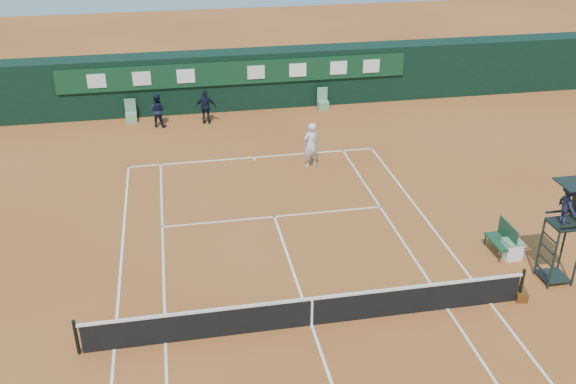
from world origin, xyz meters
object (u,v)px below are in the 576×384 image
(tennis_net, at_px, (312,311))
(umpire_chair, at_px, (567,212))
(player, at_px, (311,145))
(cooler, at_px, (512,249))
(player_bench, at_px, (503,237))

(tennis_net, bearing_deg, umpire_chair, 5.54)
(player, bearing_deg, umpire_chair, 101.07)
(tennis_net, xyz_separation_m, umpire_chair, (7.96, 0.77, 1.95))
(umpire_chair, bearing_deg, cooler, 114.54)
(cooler, height_order, player, player)
(umpire_chair, relative_size, player_bench, 2.85)
(player_bench, relative_size, cooler, 1.86)
(tennis_net, bearing_deg, player, 77.68)
(umpire_chair, relative_size, player, 1.72)
(tennis_net, relative_size, cooler, 20.00)
(cooler, xyz_separation_m, player, (-5.00, 8.33, 0.67))
(umpire_chair, distance_m, cooler, 2.66)
(umpire_chair, height_order, cooler, umpire_chair)
(tennis_net, xyz_separation_m, player, (2.30, 10.55, 0.49))
(tennis_net, relative_size, player_bench, 10.75)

